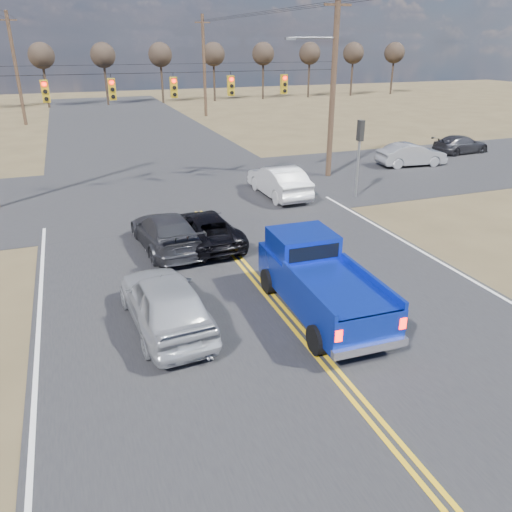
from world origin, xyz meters
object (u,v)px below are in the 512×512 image
object	(u,v)px
pickup_truck	(319,281)
silver_suv	(165,301)
cross_car_east_far	(461,144)
cross_car_east_near	(411,155)
white_car_queue	(279,181)
dgrey_car_queue	(166,232)
black_suv	(203,229)

from	to	relation	value
pickup_truck	silver_suv	bearing A→B (deg)	172.71
pickup_truck	cross_car_east_far	xyz separation A→B (m)	(20.04, 17.04, -0.38)
pickup_truck	cross_car_east_near	world-z (taller)	pickup_truck
silver_suv	white_car_queue	bearing A→B (deg)	-130.32
dgrey_car_queue	cross_car_east_far	xyz separation A→B (m)	(23.31, 10.59, -0.07)
silver_suv	cross_car_east_near	xyz separation A→B (m)	(18.64, 14.26, -0.08)
pickup_truck	dgrey_car_queue	world-z (taller)	pickup_truck
white_car_queue	dgrey_car_queue	bearing A→B (deg)	35.63
silver_suv	white_car_queue	distance (m)	13.51
pickup_truck	black_suv	xyz separation A→B (m)	(-1.80, 6.38, -0.36)
cross_car_east_near	cross_car_east_far	world-z (taller)	cross_car_east_near
black_suv	cross_car_east_far	distance (m)	24.30
silver_suv	dgrey_car_queue	bearing A→B (deg)	-105.13
white_car_queue	dgrey_car_queue	world-z (taller)	white_car_queue
cross_car_east_far	dgrey_car_queue	bearing A→B (deg)	109.76
white_car_queue	cross_car_east_far	world-z (taller)	white_car_queue
white_car_queue	dgrey_car_queue	xyz separation A→B (m)	(-6.86, -5.13, -0.10)
dgrey_car_queue	cross_car_east_near	size ratio (longest dim) A/B	1.09
white_car_queue	silver_suv	bearing A→B (deg)	52.63
black_suv	white_car_queue	world-z (taller)	white_car_queue
pickup_truck	white_car_queue	distance (m)	12.12
dgrey_car_queue	pickup_truck	bearing A→B (deg)	112.38
pickup_truck	silver_suv	xyz separation A→B (m)	(-4.39, 0.68, -0.20)
silver_suv	black_suv	size ratio (longest dim) A/B	1.02
dgrey_car_queue	cross_car_east_near	xyz separation A→B (m)	(17.52, 8.49, 0.03)
silver_suv	white_car_queue	size ratio (longest dim) A/B	0.98
silver_suv	dgrey_car_queue	size ratio (longest dim) A/B	0.98
cross_car_east_near	white_car_queue	bearing A→B (deg)	112.87
white_car_queue	cross_car_east_far	size ratio (longest dim) A/B	1.11
black_suv	cross_car_east_near	xyz separation A→B (m)	(16.04, 8.56, 0.08)
silver_suv	cross_car_east_near	bearing A→B (deg)	-146.68
silver_suv	cross_car_east_far	distance (m)	29.40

